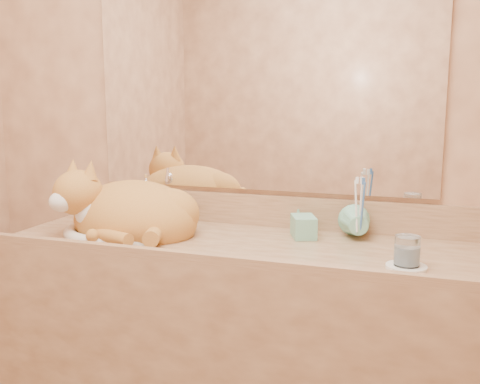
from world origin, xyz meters
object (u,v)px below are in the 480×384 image
(toothbrush_cup, at_px, (359,227))
(water_glass, at_px, (407,251))
(vanity_counter, at_px, (236,359))
(soap_dispenser, at_px, (307,217))
(cat, at_px, (126,209))
(sink_basin, at_px, (123,215))

(toothbrush_cup, bearing_deg, water_glass, -56.88)
(vanity_counter, bearing_deg, soap_dispenser, 19.95)
(soap_dispenser, xyz_separation_m, water_glass, (0.33, -0.20, -0.03))
(cat, distance_m, toothbrush_cup, 0.82)
(sink_basin, distance_m, cat, 0.02)
(sink_basin, relative_size, water_glass, 5.09)
(vanity_counter, bearing_deg, toothbrush_cup, 17.89)
(cat, bearing_deg, toothbrush_cup, 20.77)
(soap_dispenser, height_order, toothbrush_cup, soap_dispenser)
(soap_dispenser, distance_m, water_glass, 0.39)
(sink_basin, bearing_deg, soap_dispenser, -4.73)
(sink_basin, height_order, cat, cat)
(vanity_counter, distance_m, toothbrush_cup, 0.63)
(vanity_counter, height_order, cat, cat)
(vanity_counter, distance_m, water_glass, 0.74)
(sink_basin, relative_size, cat, 0.88)
(soap_dispenser, bearing_deg, water_glass, -53.98)
(soap_dispenser, relative_size, toothbrush_cup, 1.52)
(cat, xyz_separation_m, water_glass, (0.97, -0.11, -0.04))
(sink_basin, bearing_deg, water_glass, -19.58)
(vanity_counter, xyz_separation_m, soap_dispenser, (0.23, 0.08, 0.51))
(toothbrush_cup, relative_size, water_glass, 1.32)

